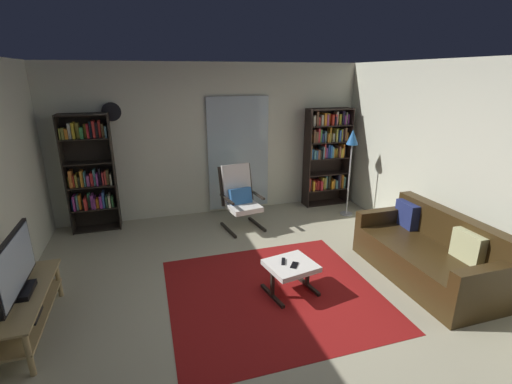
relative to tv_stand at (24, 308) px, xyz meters
The scene contains 16 objects.
ground_plane 2.40m from the tv_stand, ahead, with size 7.02×7.02×0.00m, color #B2AB8E.
wall_back 3.77m from the tv_stand, 49.10° to the left, with size 5.60×0.06×2.60m, color silver.
wall_right 5.18m from the tv_stand, ahead, with size 0.06×6.00×2.60m, color silver.
glass_door_panel 3.96m from the tv_stand, 43.63° to the left, with size 1.10×0.01×2.00m, color silver.
area_rug 2.52m from the tv_stand, ahead, with size 2.36×2.20×0.01m, color maroon.
tv_stand is the anchor object (origin of this frame).
television 0.43m from the tv_stand, 77.93° to the left, with size 0.20×0.97×0.58m.
bookshelf_near_tv 2.63m from the tv_stand, 81.48° to the left, with size 0.72×0.30×1.85m.
bookshelf_near_sofa 5.18m from the tv_stand, 29.42° to the left, with size 0.84×0.30×1.82m.
leather_sofa 4.46m from the tv_stand, ahead, with size 0.87×1.80×0.81m.
lounge_armchair 3.27m from the tv_stand, 36.25° to the left, with size 0.66×0.73×1.02m.
ottoman 2.70m from the tv_stand, ahead, with size 0.60×0.57×0.37m.
tv_remote 2.63m from the tv_stand, ahead, with size 0.04×0.14×0.02m, color black.
cell_phone 2.72m from the tv_stand, ahead, with size 0.07×0.14×0.01m, color black.
floor_lamp_by_shelf 5.04m from the tv_stand, 22.11° to the left, with size 0.22×0.22×1.52m.
wall_clock 3.19m from the tv_stand, 73.66° to the left, with size 0.29×0.03×0.29m.
Camera 1 is at (-1.13, -3.27, 2.41)m, focal length 25.26 mm.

